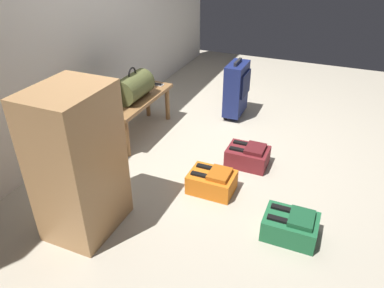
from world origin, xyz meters
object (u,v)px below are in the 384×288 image
(bench, at_px, (137,103))
(suitcase_upright_navy, at_px, (236,89))
(duffel_bag_olive, at_px, (133,87))
(cell_phone, at_px, (157,84))
(side_cabinet, at_px, (78,163))
(backpack_maroon, at_px, (248,156))
(backpack_green, at_px, (291,226))
(backpack_orange, at_px, (212,181))

(bench, height_order, suitcase_upright_navy, suitcase_upright_navy)
(duffel_bag_olive, relative_size, cell_phone, 3.06)
(bench, height_order, side_cabinet, side_cabinet)
(cell_phone, height_order, suitcase_upright_navy, suitcase_upright_navy)
(suitcase_upright_navy, bearing_deg, bench, 134.78)
(backpack_maroon, bearing_deg, duffel_bag_olive, 86.09)
(side_cabinet, bearing_deg, duffel_bag_olive, 15.30)
(backpack_maroon, bearing_deg, suitcase_upright_navy, 23.75)
(backpack_green, xyz_separation_m, side_cabinet, (-0.47, 1.43, 0.46))
(bench, bearing_deg, backpack_green, -117.42)
(cell_phone, height_order, backpack_green, cell_phone)
(cell_phone, bearing_deg, backpack_green, -127.01)
(suitcase_upright_navy, bearing_deg, side_cabinet, 168.23)
(duffel_bag_olive, relative_size, backpack_green, 1.16)
(bench, bearing_deg, duffel_bag_olive, 180.00)
(cell_phone, height_order, backpack_orange, cell_phone)
(duffel_bag_olive, xyz_separation_m, cell_phone, (0.45, -0.03, -0.13))
(duffel_bag_olive, xyz_separation_m, backpack_maroon, (-0.09, -1.26, -0.47))
(cell_phone, bearing_deg, bench, 175.58)
(duffel_bag_olive, bearing_deg, bench, 0.00)
(cell_phone, distance_m, side_cabinet, 1.84)
(bench, bearing_deg, backpack_maroon, -96.08)
(bench, height_order, backpack_green, bench)
(backpack_orange, bearing_deg, backpack_green, -111.93)
(bench, relative_size, backpack_orange, 2.63)
(bench, relative_size, suitcase_upright_navy, 1.46)
(backpack_green, relative_size, side_cabinet, 0.35)
(bench, distance_m, backpack_orange, 1.29)
(bench, xyz_separation_m, backpack_maroon, (-0.13, -1.26, -0.27))
(duffel_bag_olive, bearing_deg, backpack_maroon, -93.91)
(suitcase_upright_navy, bearing_deg, backpack_green, -151.35)
(suitcase_upright_navy, xyz_separation_m, backpack_maroon, (-0.96, -0.42, -0.26))
(backpack_orange, height_order, side_cabinet, side_cabinet)
(cell_phone, height_order, backpack_maroon, cell_phone)
(backpack_green, height_order, backpack_maroon, same)
(cell_phone, relative_size, backpack_orange, 0.38)
(bench, xyz_separation_m, backpack_green, (-0.93, -1.80, -0.27))
(cell_phone, relative_size, suitcase_upright_navy, 0.21)
(suitcase_upright_navy, xyz_separation_m, backpack_orange, (-1.47, -0.25, -0.26))
(backpack_green, bearing_deg, cell_phone, 52.99)
(bench, height_order, backpack_maroon, bench)
(suitcase_upright_navy, distance_m, side_cabinet, 2.29)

